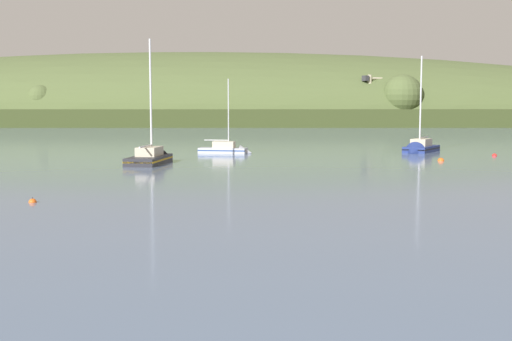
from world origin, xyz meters
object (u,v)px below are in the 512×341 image
mooring_buoy_off_fishing_boat (33,202)px  sailboat_midwater_white (152,161)px  sailboat_far_left (419,150)px  sailboat_near_mooring (228,151)px  dockside_crane (370,102)px  mooring_buoy_midchannel (494,156)px  mooring_buoy_foreground (441,161)px

mooring_buoy_off_fishing_boat → sailboat_midwater_white: bearing=82.3°
sailboat_midwater_white → sailboat_far_left: 37.61m
sailboat_near_mooring → dockside_crane: bearing=83.0°
sailboat_near_mooring → sailboat_midwater_white: size_ratio=0.72×
sailboat_midwater_white → sailboat_far_left: sailboat_midwater_white is taller
sailboat_midwater_white → mooring_buoy_off_fishing_boat: sailboat_midwater_white is taller
mooring_buoy_midchannel → mooring_buoy_off_fishing_boat: (-45.66, -37.99, 0.00)m
dockside_crane → mooring_buoy_off_fishing_boat: 180.55m
mooring_buoy_foreground → sailboat_far_left: bearing=83.5°
sailboat_near_mooring → mooring_buoy_foreground: size_ratio=13.06×
dockside_crane → mooring_buoy_midchannel: size_ratio=24.12×
sailboat_midwater_white → mooring_buoy_midchannel: 42.68m
sailboat_far_left → mooring_buoy_midchannel: (7.58, -6.79, -0.26)m
mooring_buoy_midchannel → sailboat_midwater_white: bearing=-167.9°
sailboat_midwater_white → mooring_buoy_foreground: sailboat_midwater_white is taller
sailboat_midwater_white → mooring_buoy_midchannel: size_ratio=21.58×
dockside_crane → mooring_buoy_off_fishing_boat: (-57.72, -170.90, -7.75)m
dockside_crane → sailboat_near_mooring: bearing=-136.4°
sailboat_far_left → mooring_buoy_midchannel: sailboat_far_left is taller
sailboat_near_mooring → mooring_buoy_midchannel: 33.96m
sailboat_far_left → mooring_buoy_foreground: sailboat_far_left is taller
mooring_buoy_off_fishing_boat → mooring_buoy_midchannel: bearing=39.8°
sailboat_far_left → mooring_buoy_foreground: size_ratio=17.55×
sailboat_far_left → mooring_buoy_midchannel: bearing=80.8°
dockside_crane → sailboat_midwater_white: (-53.78, -141.89, -7.49)m
sailboat_near_mooring → sailboat_midwater_white: (-8.22, -14.50, -0.04)m
sailboat_midwater_white → mooring_buoy_foreground: size_ratio=18.20×
dockside_crane → sailboat_near_mooring: (-45.56, -127.39, -7.45)m
sailboat_midwater_white → mooring_buoy_midchannel: bearing=-68.9°
sailboat_far_left → mooring_buoy_foreground: (-1.60, -14.17, -0.26)m
sailboat_near_mooring → sailboat_far_left: sailboat_far_left is taller
dockside_crane → mooring_buoy_foreground: size_ratio=20.34×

